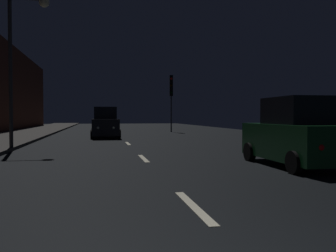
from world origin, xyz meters
TOP-DOWN VIEW (x-y plane):
  - ground at (0.00, 24.50)m, footprint 27.04×84.00m
  - sidewalk_left at (-7.32, 24.50)m, footprint 4.40×84.00m
  - lane_centerline at (0.00, 9.81)m, footprint 0.16×15.86m
  - traffic_light_far_right at (5.02, 29.71)m, footprint 0.36×0.48m
  - streetlamp_overhead at (-4.74, 13.65)m, footprint 1.70×0.44m
  - car_approaching_headlights at (-1.10, 22.11)m, footprint 1.92×4.16m
  - car_parked_right_near at (4.22, 7.05)m, footprint 1.88×4.06m

SIDE VIEW (x-z plane):
  - ground at x=0.00m, z-range -0.02..0.00m
  - lane_centerline at x=0.00m, z-range 0.00..0.01m
  - sidewalk_left at x=-7.32m, z-range 0.00..0.15m
  - car_parked_right_near at x=4.22m, z-range -0.09..1.96m
  - car_approaching_headlights at x=-1.10m, z-range -0.09..2.00m
  - traffic_light_far_right at x=5.02m, z-range 1.21..6.43m
  - streetlamp_overhead at x=-4.74m, z-range 1.13..7.75m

